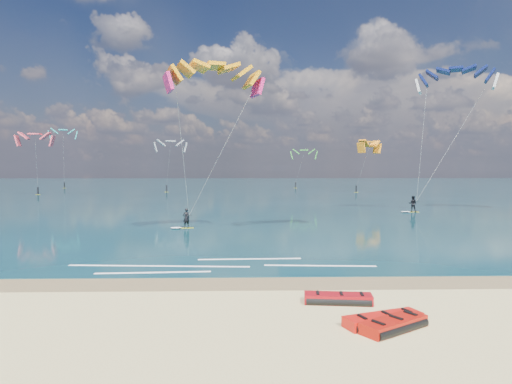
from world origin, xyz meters
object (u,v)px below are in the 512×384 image
packed_kite_left (383,325)px  packed_kite_mid (338,303)px  kitesurfer_main (200,142)px  kitesurfer_far (436,131)px  packed_kite_right (394,330)px

packed_kite_left → packed_kite_mid: size_ratio=1.06×
kitesurfer_main → kitesurfer_far: size_ratio=0.80×
packed_kite_right → kitesurfer_main: 23.49m
packed_kite_right → kitesurfer_far: size_ratio=0.15×
packed_kite_left → kitesurfer_main: 23.01m
packed_kite_right → packed_kite_mid: bearing=78.5°
kitesurfer_far → kitesurfer_main: bearing=-163.6°
packed_kite_right → kitesurfer_main: bearing=77.4°
packed_kite_left → packed_kite_right: bearing=-89.8°
packed_kite_left → kitesurfer_far: 39.27m
packed_kite_mid → kitesurfer_main: bearing=117.4°
packed_kite_mid → packed_kite_left: bearing=-60.9°
packed_kite_mid → packed_kite_right: 3.05m
packed_kite_left → kitesurfer_far: kitesurfer_far is taller
packed_kite_left → packed_kite_mid: packed_kite_mid is taller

